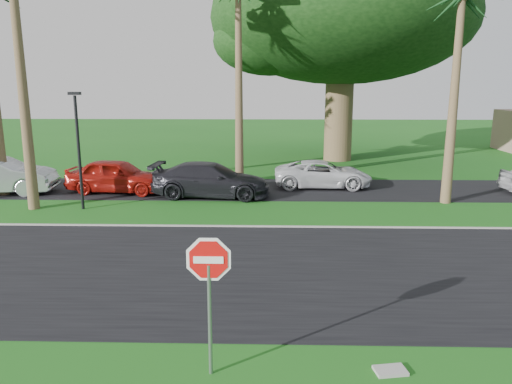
{
  "coord_description": "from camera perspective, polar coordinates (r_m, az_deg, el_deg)",
  "views": [
    {
      "loc": [
        1.5,
        -10.82,
        4.96
      ],
      "look_at": [
        1.11,
        3.64,
        1.8
      ],
      "focal_mm": 35.0,
      "sensor_mm": 36.0,
      "label": 1
    }
  ],
  "objects": [
    {
      "name": "car_dark",
      "position": [
        22.18,
        -5.19,
        1.35
      ],
      "size": [
        5.35,
        2.49,
        1.51
      ],
      "primitive_type": "imported",
      "rotation": [
        0.0,
        0.0,
        1.5
      ],
      "color": "black",
      "rests_on": "ground"
    },
    {
      "name": "utility_slab",
      "position": [
        9.58,
        15.1,
        -19.11
      ],
      "size": [
        0.6,
        0.44,
        0.06
      ],
      "primitive_type": "cube",
      "rotation": [
        0.0,
        0.0,
        0.17
      ],
      "color": "gray",
      "rests_on": "ground"
    },
    {
      "name": "canopy_tree",
      "position": [
        33.36,
        9.81,
        19.02
      ],
      "size": [
        16.5,
        16.5,
        13.12
      ],
      "color": "brown",
      "rests_on": "ground"
    },
    {
      "name": "road",
      "position": [
        13.82,
        -4.85,
        -8.71
      ],
      "size": [
        120.0,
        8.0,
        0.02
      ],
      "primitive_type": "cube",
      "color": "black",
      "rests_on": "ground"
    },
    {
      "name": "curb",
      "position": [
        17.63,
        -3.41,
        -3.93
      ],
      "size": [
        120.0,
        0.12,
        0.06
      ],
      "primitive_type": "cube",
      "color": "gray",
      "rests_on": "ground"
    },
    {
      "name": "streetlight_right",
      "position": [
        20.85,
        -19.65,
        5.26
      ],
      "size": [
        0.45,
        0.25,
        4.64
      ],
      "color": "black",
      "rests_on": "ground"
    },
    {
      "name": "parking_strip",
      "position": [
        23.88,
        -2.1,
        0.35
      ],
      "size": [
        120.0,
        5.0,
        0.02
      ],
      "primitive_type": "cube",
      "color": "black",
      "rests_on": "ground"
    },
    {
      "name": "car_red",
      "position": [
        23.82,
        -15.61,
        1.76
      ],
      "size": [
        4.73,
        2.29,
        1.56
      ],
      "primitive_type": "imported",
      "rotation": [
        0.0,
        0.0,
        1.47
      ],
      "color": "maroon",
      "rests_on": "ground"
    },
    {
      "name": "stop_sign_near",
      "position": [
        8.5,
        -5.4,
        -9.74
      ],
      "size": [
        1.05,
        0.07,
        2.62
      ],
      "color": "gray",
      "rests_on": "ground"
    },
    {
      "name": "car_minivan",
      "position": [
        24.33,
        7.66,
        2.0
      ],
      "size": [
        4.71,
        2.26,
        1.3
      ],
      "primitive_type": "imported",
      "rotation": [
        0.0,
        0.0,
        1.55
      ],
      "color": "silver",
      "rests_on": "ground"
    },
    {
      "name": "ground",
      "position": [
        11.99,
        -5.92,
        -12.17
      ],
      "size": [
        120.0,
        120.0,
        0.0
      ],
      "primitive_type": "plane",
      "color": "#185615",
      "rests_on": "ground"
    }
  ]
}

